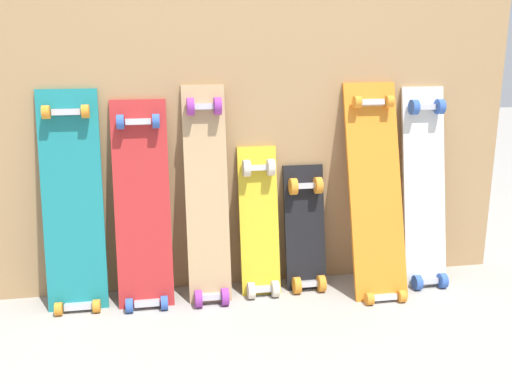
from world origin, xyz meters
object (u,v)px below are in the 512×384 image
Objects in this scene: skateboard_natural at (207,202)px; skateboard_yellow at (260,228)px; skateboard_black at (306,235)px; skateboard_white at (425,195)px; skateboard_teal at (73,210)px; skateboard_orange at (376,199)px; skateboard_red at (143,213)px.

skateboard_yellow is at bearing 4.26° from skateboard_natural.
skateboard_natural reaches higher than skateboard_black.
skateboard_black is (0.43, 0.02, -0.17)m from skateboard_natural.
skateboard_natural is 1.38× the size of skateboard_yellow.
skateboard_teal is at bearing 179.30° from skateboard_white.
skateboard_teal is 1.24m from skateboard_orange.
skateboard_red is 1.51× the size of skateboard_black.
skateboard_black is 0.64× the size of skateboard_white.
skateboard_red is 1.31× the size of skateboard_yellow.
skateboard_natural is at bearing -179.98° from skateboard_white.
skateboard_yellow is at bearing 171.76° from skateboard_orange.
skateboard_black is 0.62× the size of skateboard_orange.
skateboard_orange is at bearing -8.24° from skateboard_yellow.
skateboard_natural is at bearing 175.65° from skateboard_orange.
skateboard_teal is at bearing 178.01° from skateboard_natural.
skateboard_white is at bearing 0.02° from skateboard_natural.
skateboard_teal is 1.02× the size of skateboard_white.
skateboard_natural is 1.02× the size of skateboard_white.
skateboard_black is at bearing 1.68° from skateboard_red.
skateboard_teal is at bearing 176.66° from skateboard_orange.
skateboard_red is at bearing 176.60° from skateboard_orange.
skateboard_natural is 0.96m from skateboard_white.
skateboard_red is at bearing -178.46° from skateboard_yellow.
skateboard_teal reaches higher than skateboard_black.
skateboard_red is 0.49m from skateboard_yellow.
skateboard_yellow is at bearing 178.73° from skateboard_white.
skateboard_black is at bearing 164.61° from skateboard_orange.
skateboard_natural is 0.99× the size of skateboard_orange.
skateboard_white reaches higher than skateboard_yellow.
skateboard_natural is (0.26, -0.00, 0.03)m from skateboard_red.
skateboard_white reaches higher than skateboard_red.
skateboard_natural and skateboard_orange have the same top height.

